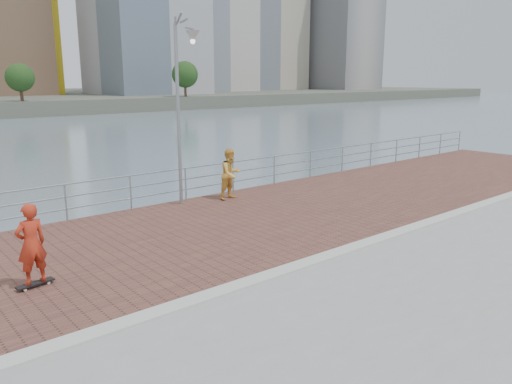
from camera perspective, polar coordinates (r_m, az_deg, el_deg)
water at (r=12.45m, az=6.19°, el=-16.62°), size 400.00×400.00×0.00m
brick_lane at (r=14.17m, az=-4.17°, el=-3.98°), size 40.00×6.80×0.02m
curb at (r=11.58m, az=6.43°, el=-7.85°), size 40.00×0.40×0.06m
guardrail at (r=16.79m, az=-11.03°, el=0.91°), size 39.06×0.06×1.13m
street_lamp at (r=15.91m, az=-8.21°, el=12.74°), size 0.42×1.22×5.77m
skateboard at (r=11.11m, az=-23.91°, el=-9.55°), size 0.76×0.30×0.09m
skateboarder at (r=10.83m, az=-24.32°, el=-5.42°), size 0.65×0.48×1.64m
bystander at (r=17.15m, az=-2.90°, el=2.07°), size 0.93×0.77×1.75m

